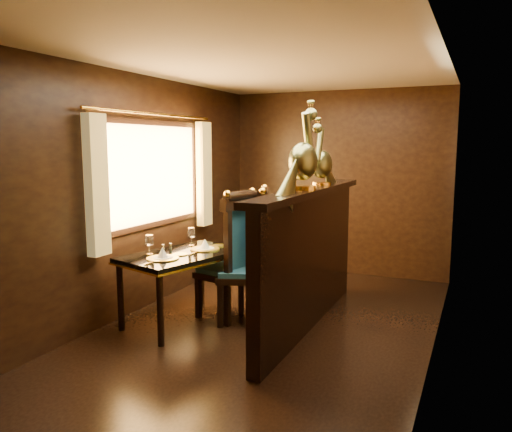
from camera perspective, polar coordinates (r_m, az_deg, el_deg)
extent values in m
plane|color=black|center=(4.91, 1.13, -12.97)|extent=(5.00, 5.00, 0.00)
cube|color=black|center=(6.97, 9.32, 3.76)|extent=(3.00, 0.04, 2.50)
cube|color=black|center=(2.54, -21.72, -4.19)|extent=(3.00, 0.04, 2.50)
cube|color=black|center=(5.38, -13.70, 2.37)|extent=(0.04, 5.00, 2.50)
cube|color=black|center=(4.25, 20.09, 0.65)|extent=(0.04, 5.00, 2.50)
cube|color=beige|center=(4.64, 1.22, 17.21)|extent=(3.00, 5.00, 0.04)
cube|color=#FFC672|center=(5.60, -11.84, 4.70)|extent=(0.01, 1.70, 1.05)
cube|color=yellow|center=(4.79, -17.75, 3.34)|extent=(0.10, 0.22, 1.30)
cube|color=yellow|center=(6.36, -5.95, 4.77)|extent=(0.10, 0.22, 1.30)
cylinder|color=gold|center=(5.55, -11.39, 11.35)|extent=(0.03, 2.20, 0.03)
cube|color=black|center=(4.88, 6.08, -5.16)|extent=(0.12, 2.60, 1.30)
cube|color=#313417|center=(4.89, 5.36, -4.53)|extent=(0.02, 2.20, 0.95)
cube|color=black|center=(4.77, 6.20, 2.82)|extent=(0.26, 2.70, 0.06)
cube|color=black|center=(4.98, -8.39, -4.43)|extent=(1.00, 1.33, 0.04)
cube|color=gold|center=(4.99, -8.38, -4.77)|extent=(1.03, 1.36, 0.02)
cylinder|color=black|center=(4.99, -15.23, -8.97)|extent=(0.06, 0.06, 0.65)
cylinder|color=black|center=(4.53, -10.88, -10.57)|extent=(0.06, 0.06, 0.65)
cylinder|color=black|center=(5.63, -6.25, -6.76)|extent=(0.06, 0.06, 0.65)
cylinder|color=black|center=(5.23, -1.73, -7.87)|extent=(0.06, 0.06, 0.65)
cylinder|color=gold|center=(4.76, -10.61, -4.77)|extent=(0.30, 0.30, 0.01)
cone|color=silver|center=(4.75, -10.63, -4.13)|extent=(0.11, 0.11, 0.10)
cylinder|color=gold|center=(5.12, -5.86, -3.76)|extent=(0.30, 0.30, 0.01)
cone|color=silver|center=(5.11, -5.87, -3.17)|extent=(0.11, 0.11, 0.10)
cylinder|color=silver|center=(5.13, -10.58, -3.55)|extent=(0.03, 0.03, 0.06)
cylinder|color=silver|center=(5.18, -9.78, -3.42)|extent=(0.03, 0.03, 0.06)
cube|color=black|center=(5.04, -1.55, -6.89)|extent=(0.62, 0.62, 0.06)
cube|color=navy|center=(5.02, -1.56, -6.31)|extent=(0.56, 0.56, 0.05)
cube|color=navy|center=(4.93, 0.87, -2.38)|extent=(0.17, 0.37, 0.62)
cube|color=black|center=(4.94, -4.10, -10.21)|extent=(0.05, 0.05, 0.43)
cube|color=black|center=(4.90, 0.61, -10.33)|extent=(0.05, 0.05, 0.43)
cube|color=black|center=(5.32, -3.52, -8.86)|extent=(0.05, 0.05, 0.43)
cube|color=black|center=(5.28, 0.84, -8.96)|extent=(0.05, 0.05, 0.43)
sphere|color=gold|center=(4.67, 0.76, 2.83)|extent=(0.07, 0.07, 0.07)
sphere|color=gold|center=(5.07, 0.99, 3.25)|extent=(0.07, 0.07, 0.07)
cube|color=black|center=(5.16, -3.55, -6.64)|extent=(0.56, 0.56, 0.06)
cube|color=navy|center=(5.15, -3.56, -6.09)|extent=(0.51, 0.51, 0.05)
cube|color=navy|center=(4.95, -1.78, -2.58)|extent=(0.12, 0.37, 0.61)
cube|color=black|center=(5.22, -6.60, -9.29)|extent=(0.05, 0.05, 0.42)
cube|color=black|center=(4.97, -3.27, -10.15)|extent=(0.05, 0.05, 0.42)
cube|color=black|center=(5.49, -3.77, -8.35)|extent=(0.05, 0.05, 0.42)
cube|color=black|center=(5.26, -0.49, -9.09)|extent=(0.05, 0.05, 0.42)
sphere|color=gold|center=(4.73, -3.28, 2.53)|extent=(0.07, 0.07, 0.07)
sphere|color=gold|center=(5.04, -0.41, 2.88)|extent=(0.07, 0.07, 0.07)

